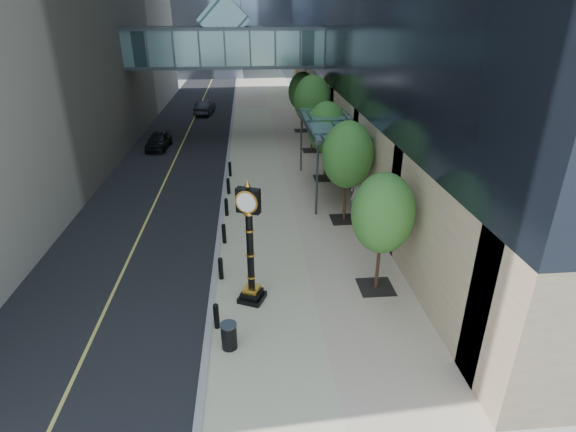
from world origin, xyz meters
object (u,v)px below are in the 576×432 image
object	(u,v)px
car_near	(159,140)
trash_bin	(229,337)
pedestrian	(356,194)
car_far	(205,107)
street_clock	(250,253)

from	to	relation	value
car_near	trash_bin	bearing A→B (deg)	-71.89
pedestrian	car_far	bearing A→B (deg)	-80.96
car_near	car_far	xyz separation A→B (m)	(2.68, 13.03, 0.05)
trash_bin	car_far	distance (m)	37.64
street_clock	car_near	bearing A→B (deg)	132.28
pedestrian	car_far	xyz separation A→B (m)	(-10.49, 26.55, -0.24)
street_clock	car_near	size ratio (longest dim) A/B	1.22
street_clock	car_far	world-z (taller)	street_clock
trash_bin	street_clock	bearing A→B (deg)	73.49
car_far	pedestrian	bearing A→B (deg)	118.27
pedestrian	car_far	world-z (taller)	pedestrian
pedestrian	street_clock	bearing A→B (deg)	41.72
street_clock	pedestrian	size ratio (longest dim) A/B	2.63
street_clock	trash_bin	size ratio (longest dim) A/B	5.39
car_near	pedestrian	bearing A→B (deg)	-42.40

